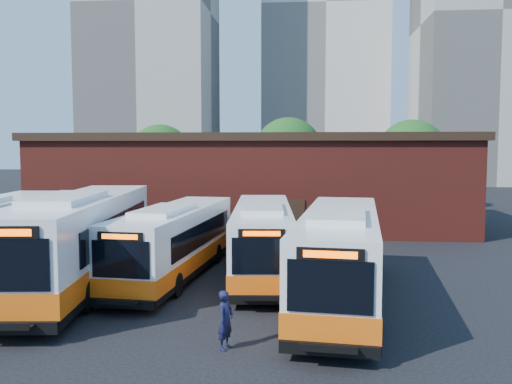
# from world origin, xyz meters

# --- Properties ---
(ground) EXTENTS (220.00, 220.00, 0.00)m
(ground) POSITION_xyz_m (0.00, 0.00, 0.00)
(ground) COLOR black
(bus_west) EXTENTS (3.32, 11.58, 3.12)m
(bus_west) POSITION_xyz_m (-1.92, 4.29, 1.41)
(bus_west) COLOR white
(bus_west) RESTS_ON ground
(bus_midwest) EXTENTS (4.22, 14.02, 3.77)m
(bus_midwest) POSITION_xyz_m (-5.34, 2.58, 1.71)
(bus_midwest) COLOR white
(bus_midwest) RESTS_ON ground
(bus_mideast) EXTENTS (3.19, 11.70, 3.15)m
(bus_mideast) POSITION_xyz_m (1.76, 5.22, 1.43)
(bus_mideast) COLOR white
(bus_mideast) RESTS_ON ground
(bus_east) EXTENTS (3.85, 12.66, 3.40)m
(bus_east) POSITION_xyz_m (4.85, 1.24, 1.54)
(bus_east) COLOR white
(bus_east) RESTS_ON ground
(transit_worker) EXTENTS (0.57, 0.69, 1.63)m
(transit_worker) POSITION_xyz_m (1.44, -3.78, 0.81)
(transit_worker) COLOR #131537
(transit_worker) RESTS_ON ground
(depot_building) EXTENTS (28.60, 12.60, 6.40)m
(depot_building) POSITION_xyz_m (0.00, 20.00, 3.26)
(depot_building) COLOR maroon
(depot_building) RESTS_ON ground
(tree_west) EXTENTS (6.00, 6.00, 7.65)m
(tree_west) POSITION_xyz_m (-10.00, 32.00, 4.64)
(tree_west) COLOR #382314
(tree_west) RESTS_ON ground
(tree_mid) EXTENTS (6.56, 6.56, 8.36)m
(tree_mid) POSITION_xyz_m (2.00, 34.00, 5.08)
(tree_mid) COLOR #382314
(tree_mid) RESTS_ON ground
(tree_east) EXTENTS (6.24, 6.24, 7.96)m
(tree_east) POSITION_xyz_m (13.00, 31.00, 4.83)
(tree_east) COLOR #382314
(tree_east) RESTS_ON ground
(tower_left) EXTENTS (20.00, 18.00, 56.20)m
(tower_left) POSITION_xyz_m (-22.00, 72.00, 27.84)
(tower_left) COLOR #AEABA0
(tower_left) RESTS_ON ground
(tower_center) EXTENTS (22.00, 20.00, 61.20)m
(tower_center) POSITION_xyz_m (7.00, 86.00, 30.34)
(tower_center) COLOR silver
(tower_center) RESTS_ON ground
(tower_right) EXTENTS (18.00, 18.00, 49.20)m
(tower_right) POSITION_xyz_m (30.00, 68.00, 24.34)
(tower_right) COLOR #AEABA0
(tower_right) RESTS_ON ground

